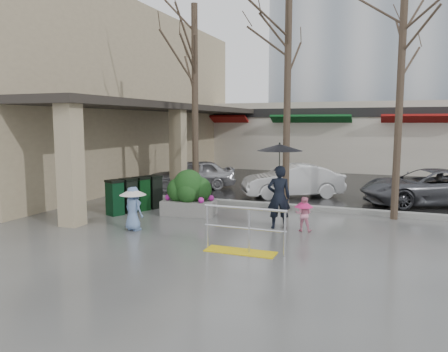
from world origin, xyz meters
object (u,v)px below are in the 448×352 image
Objects in this scene: woman at (279,178)px; car_b at (292,181)px; child_blue at (133,204)px; news_boxes at (135,195)px; child_pink at (304,212)px; tree_west at (195,56)px; car_c at (428,187)px; tree_mideast at (402,52)px; planter at (189,193)px; tree_midwest at (288,46)px; car_a at (192,174)px; handrail at (243,236)px.

woman is 0.61× the size of car_b.
child_blue reaches higher than news_boxes.
child_blue reaches higher than child_pink.
car_c is at bearing 20.40° from tree_west.
planter is (-5.97, -1.64, -4.18)m from tree_mideast.
child_pink is at bearing 15.12° from news_boxes.
tree_midwest is 1.54× the size of car_c.
car_a is (-1.67, 7.20, -0.08)m from child_blue.
tree_midwest is 6.81m from child_blue.
tree_midwest is 1.83× the size of car_b.
tree_midwest is 3.50× the size of news_boxes.
child_blue is (-3.21, -3.95, -4.52)m from tree_midwest.
planter is (0.54, 2.31, -0.03)m from child_blue.
tree_mideast is 5.45m from child_pink.
woman is at bearing -13.14° from planter.
news_boxes is at bearing -25.80° from woman.
handrail is 2.65m from woman.
child_pink is 0.20× the size of car_c.
woman is 1.98× the size of child_blue.
tree_midwest is 1.08× the size of tree_mideast.
planter is at bearing -56.26° from car_b.
tree_midwest reaches higher than tree_west.
news_boxes is 10.03m from car_c.
car_a is at bearing -46.97° from child_pink.
car_b is at bearing 94.00° from handrail.
car_c is at bearing 61.03° from handrail.
woman is at bearing -81.37° from tree_midwest.
tree_west is (-3.36, 4.80, 4.71)m from handrail.
car_b is 4.75m from car_c.
tree_midwest is at bearing -20.77° from car_b.
car_b is (2.31, 4.37, -0.05)m from planter.
planter reaches higher than child_pink.
car_c is at bearing 32.77° from tree_midwest.
planter reaches higher than car_b.
tree_mideast reaches higher than car_b.
car_a is at bearing -125.00° from car_b.
tree_west is 5.76m from car_a.
tree_mideast is at bearing 34.37° from news_boxes.
handrail is 1.10× the size of planter.
tree_mideast is 1.76× the size of car_a.
news_boxes is at bearing -27.48° from car_a.
tree_mideast reaches higher than planter.
tree_midwest is 5.93× the size of child_blue.
car_c reaches higher than child_blue.
tree_midwest is at bearing 43.14° from news_boxes.
woman is at bearing 15.00° from news_boxes.
tree_west is 4.73m from planter.
car_b is (4.51, -0.52, 0.00)m from car_a.
car_c is at bearing -121.38° from child_blue.
tree_mideast is 7.06× the size of child_pink.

